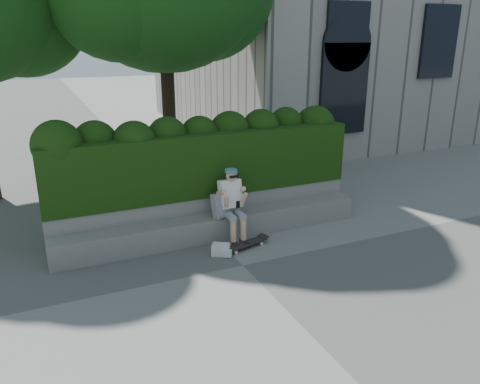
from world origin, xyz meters
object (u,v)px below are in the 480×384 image
backpack_plaid (221,205)px  backpack_ground (221,250)px  skateboard (246,244)px  person (232,202)px

backpack_plaid → backpack_ground: bearing=-124.6°
backpack_plaid → backpack_ground: 0.89m
skateboard → backpack_plaid: backpack_plaid is taller
person → backpack_ground: 0.95m
skateboard → backpack_ground: backpack_ground is taller
skateboard → backpack_plaid: bearing=101.1°
skateboard → backpack_plaid: (-0.26, 0.54, 0.61)m
person → backpack_plaid: (-0.18, 0.08, -0.07)m
skateboard → backpack_plaid: 0.85m
person → backpack_plaid: person is taller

